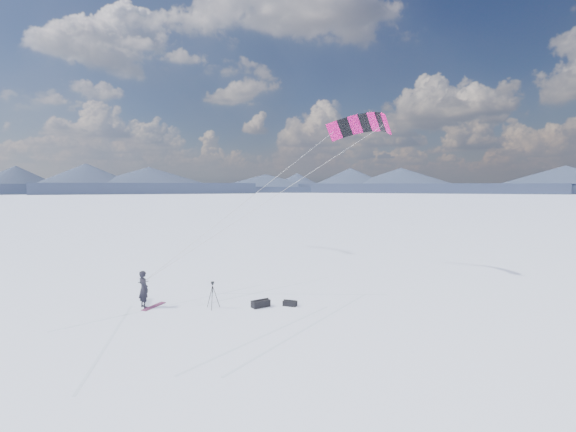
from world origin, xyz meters
TOP-DOWN VIEW (x-y plane):
  - ground at (0.00, 0.00)m, footprint 1800.00×1800.00m
  - horizon_hills at (0.00, -0.00)m, footprint 704.47×706.88m
  - snow_tracks at (-0.65, -0.35)m, footprint 14.76×10.25m
  - snowkiter at (-2.44, 3.35)m, footprint 0.62×0.79m
  - snowboard at (-1.98, 3.22)m, footprint 1.46×1.25m
  - tripod at (0.55, 1.36)m, footprint 0.61×0.69m
  - gear_bag_a at (2.75, 0.28)m, footprint 0.96×0.49m
  - gear_bag_b at (4.15, -0.35)m, footprint 0.72×0.77m
  - power_kite at (13.69, 5.15)m, footprint 17.31×5.87m

SIDE VIEW (x-z plane):
  - ground at x=0.00m, z-range 0.00..0.00m
  - snowkiter at x=-2.44m, z-range -0.96..0.96m
  - snow_tracks at x=-0.65m, z-range 0.00..0.01m
  - snowboard at x=-1.98m, z-range 0.00..0.04m
  - gear_bag_b at x=4.15m, z-range -0.02..0.31m
  - gear_bag_a at x=2.75m, z-range -0.02..0.40m
  - tripod at x=0.55m, z-range 0.20..1.60m
  - horizon_hills at x=0.00m, z-range -0.77..8.20m
  - power_kite at x=13.69m, z-range 5.54..15.79m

